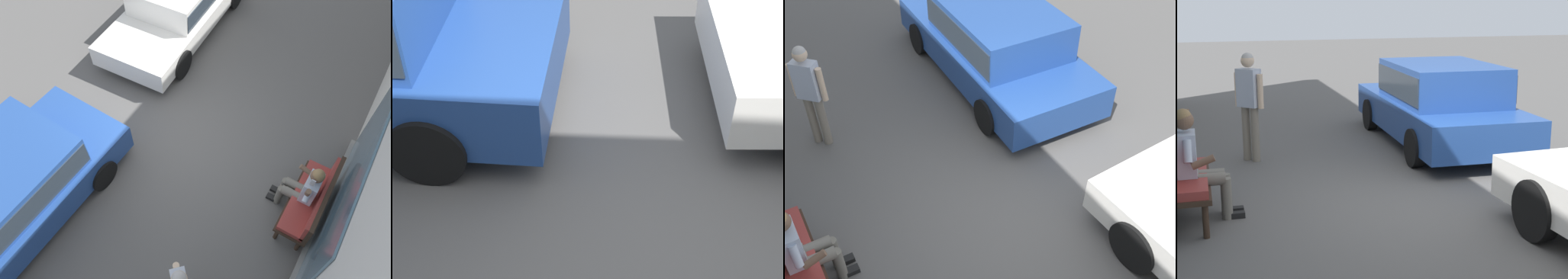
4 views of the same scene
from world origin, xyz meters
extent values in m
plane|color=#565451|center=(0.00, 0.00, 0.00)|extent=(60.00, 60.00, 0.00)
cylinder|color=#332319|center=(0.97, 2.61, 0.20)|extent=(0.07, 0.07, 0.39)
cylinder|color=#332319|center=(-0.39, 2.61, 0.20)|extent=(0.07, 0.07, 0.39)
cube|color=#332319|center=(0.29, 2.81, 0.42)|extent=(1.52, 0.55, 0.06)
cube|color=maroon|center=(0.29, 2.81, 0.50)|extent=(1.46, 0.49, 0.10)
cylinder|color=#6B665B|center=(0.33, 2.57, 0.50)|extent=(0.15, 0.42, 0.15)
cylinder|color=#6B665B|center=(0.33, 2.36, 0.25)|extent=(0.12, 0.12, 0.50)
cube|color=black|center=(0.33, 2.28, 0.04)|extent=(0.10, 0.24, 0.07)
cylinder|color=#6B665B|center=(0.15, 2.57, 0.50)|extent=(0.15, 0.42, 0.15)
cylinder|color=#6B665B|center=(0.15, 2.36, 0.25)|extent=(0.12, 0.12, 0.50)
cube|color=black|center=(0.15, 2.28, 0.04)|extent=(0.10, 0.24, 0.07)
cube|color=#6B665B|center=(0.24, 2.78, 0.50)|extent=(0.34, 0.24, 0.14)
cube|color=silver|center=(0.24, 2.78, 0.78)|extent=(0.38, 0.22, 0.56)
sphere|color=brown|center=(0.24, 2.78, 1.20)|extent=(0.22, 0.22, 0.22)
sphere|color=olive|center=(0.24, 2.79, 1.24)|extent=(0.20, 0.20, 0.20)
cylinder|color=silver|center=(0.00, 2.76, 0.89)|extent=(0.20, 0.10, 0.28)
cylinder|color=brown|center=(-0.05, 2.60, 0.77)|extent=(0.08, 0.27, 0.17)
cylinder|color=silver|center=(0.48, 2.78, 0.96)|extent=(0.25, 0.10, 0.22)
cylinder|color=brown|center=(0.55, 2.76, 1.15)|extent=(0.16, 0.08, 0.25)
cube|color=silver|center=(0.38, 2.76, 1.19)|extent=(0.02, 0.07, 0.15)
cylinder|color=black|center=(-1.44, -0.79, 0.34)|extent=(0.69, 0.21, 0.68)
cube|color=#23478E|center=(3.00, -1.49, 0.51)|extent=(4.57, 2.01, 0.57)
cube|color=#23478E|center=(2.81, -1.49, 1.13)|extent=(2.40, 1.71, 0.65)
cube|color=#28333D|center=(2.81, -1.49, 1.13)|extent=(2.35, 1.75, 0.46)
cylinder|color=black|center=(4.42, -0.65, 0.30)|extent=(0.61, 0.20, 0.60)
cylinder|color=black|center=(4.36, -2.43, 0.30)|extent=(0.61, 0.20, 0.60)
cylinder|color=black|center=(1.63, -0.56, 0.30)|extent=(0.61, 0.20, 0.60)
cylinder|color=black|center=(1.57, -2.33, 0.30)|extent=(0.61, 0.20, 0.60)
cylinder|color=gray|center=(2.78, 1.89, 0.44)|extent=(0.13, 0.13, 0.88)
cylinder|color=gray|center=(2.65, 1.77, 0.44)|extent=(0.13, 0.13, 0.88)
cube|color=silver|center=(2.72, 1.83, 1.18)|extent=(0.40, 0.39, 0.60)
cylinder|color=beige|center=(2.88, 1.99, 1.14)|extent=(0.09, 0.09, 0.54)
cylinder|color=beige|center=(2.55, 1.67, 1.14)|extent=(0.09, 0.09, 0.54)
sphere|color=beige|center=(2.72, 1.83, 1.60)|extent=(0.21, 0.21, 0.21)
sphere|color=#B7B2AD|center=(2.72, 1.83, 1.64)|extent=(0.19, 0.19, 0.19)
camera|label=1|loc=(3.62, 2.60, 6.38)|focal=35.00mm
camera|label=2|loc=(0.29, 2.60, 3.31)|focal=55.00mm
camera|label=3|loc=(-3.59, 2.60, 5.20)|focal=45.00mm
camera|label=4|loc=(-6.76, 2.60, 2.57)|focal=55.00mm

